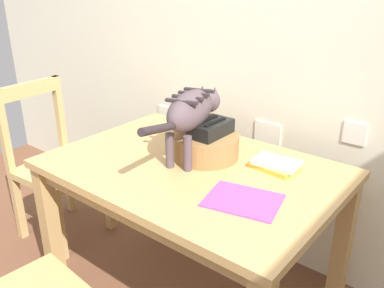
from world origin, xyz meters
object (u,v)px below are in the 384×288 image
at_px(cat, 193,111).
at_px(saucer_bowl, 208,136).
at_px(magazine, 243,200).
at_px(book_stack, 275,165).
at_px(wooden_chair_far, 55,165).
at_px(dining_table, 192,184).
at_px(toaster, 211,140).
at_px(wicker_basket, 206,145).
at_px(coffee_mug, 209,125).

xyz_separation_m(cat, saucer_bowl, (-0.05, 0.19, -0.19)).
relative_size(magazine, book_stack, 1.29).
xyz_separation_m(book_stack, wooden_chair_far, (-1.30, -0.24, -0.30)).
bearing_deg(dining_table, saucer_bowl, 113.64).
distance_m(book_stack, toaster, 0.30).
relative_size(dining_table, book_stack, 6.03).
bearing_deg(wooden_chair_far, magazine, 82.96).
xyz_separation_m(magazine, book_stack, (-0.04, 0.31, 0.02)).
bearing_deg(toaster, wooden_chair_far, -170.66).
height_order(saucer_bowl, magazine, saucer_bowl).
bearing_deg(magazine, wicker_basket, 133.21).
height_order(saucer_bowl, wicker_basket, wicker_basket).
height_order(cat, toaster, cat).
bearing_deg(wooden_chair_far, toaster, 95.25).
bearing_deg(toaster, coffee_mug, 129.19).
relative_size(wicker_basket, wooden_chair_far, 0.32).
bearing_deg(dining_table, coffee_mug, 113.04).
relative_size(toaster, wooden_chair_far, 0.22).
relative_size(cat, saucer_bowl, 3.21).
xyz_separation_m(magazine, toaster, (-0.32, 0.24, 0.08)).
bearing_deg(dining_table, cat, 127.50).
bearing_deg(coffee_mug, wicker_basket, -56.92).
xyz_separation_m(dining_table, wicker_basket, (-0.01, 0.11, 0.15)).
height_order(coffee_mug, wicker_basket, coffee_mug).
xyz_separation_m(cat, wicker_basket, (0.06, 0.02, -0.16)).
bearing_deg(book_stack, toaster, -164.72).
xyz_separation_m(magazine, wicker_basket, (-0.34, 0.23, 0.05)).
bearing_deg(wicker_basket, dining_table, -85.48).
bearing_deg(wooden_chair_far, coffee_mug, 106.09).
xyz_separation_m(coffee_mug, book_stack, (0.41, -0.08, -0.06)).
bearing_deg(saucer_bowl, book_stack, -11.03).
height_order(cat, wicker_basket, cat).
bearing_deg(coffee_mug, wooden_chair_far, -159.82).
bearing_deg(wicker_basket, saucer_bowl, 123.89).
bearing_deg(book_stack, dining_table, -146.54).
bearing_deg(dining_table, wooden_chair_far, -177.20).
height_order(magazine, wicker_basket, wicker_basket).
relative_size(coffee_mug, wicker_basket, 0.45).
distance_m(book_stack, wicker_basket, 0.32).
distance_m(dining_table, book_stack, 0.37).
xyz_separation_m(cat, toaster, (0.08, 0.03, -0.13)).
bearing_deg(magazine, dining_table, 147.29).
bearing_deg(cat, magazine, -43.10).
bearing_deg(toaster, magazine, -36.17).
distance_m(cat, wooden_chair_far, 1.07).
xyz_separation_m(book_stack, toaster, (-0.28, -0.08, 0.07)).
bearing_deg(dining_table, toaster, 84.29).
height_order(dining_table, coffee_mug, coffee_mug).
height_order(dining_table, wooden_chair_far, wooden_chair_far).
relative_size(cat, wooden_chair_far, 0.74).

